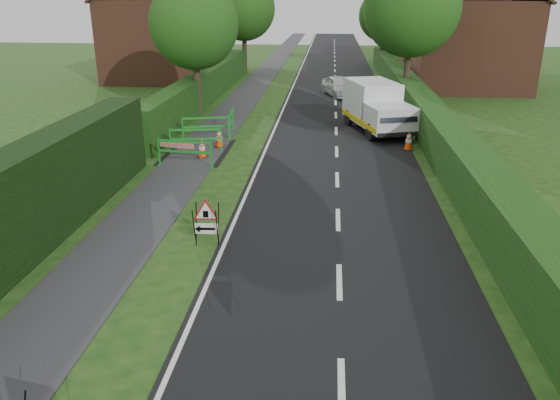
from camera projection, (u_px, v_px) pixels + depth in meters
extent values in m
plane|color=#184012|center=(217.00, 301.00, 11.18)|extent=(120.00, 120.00, 0.00)
cube|color=black|center=(335.00, 72.00, 43.56)|extent=(6.00, 90.00, 0.02)
cube|color=#2D2D30|center=(267.00, 72.00, 44.03)|extent=(2.00, 90.00, 0.02)
cube|color=#14380F|center=(208.00, 101.00, 32.09)|extent=(1.00, 24.00, 1.80)
cube|color=#14380F|center=(422.00, 128.00, 25.53)|extent=(1.20, 50.00, 1.50)
cube|color=brown|center=(161.00, 41.00, 39.00)|extent=(7.00, 7.00, 5.50)
cube|color=brown|center=(468.00, 45.00, 35.34)|extent=(7.00, 7.00, 5.50)
cube|color=brown|center=(443.00, 32.00, 48.29)|extent=(7.00, 7.00, 5.50)
cylinder|color=#2D2116|center=(197.00, 89.00, 27.87)|extent=(0.36, 0.36, 2.62)
sphere|color=#194913|center=(194.00, 24.00, 26.74)|extent=(4.40, 4.40, 4.40)
cylinder|color=#2D2116|center=(406.00, 78.00, 30.60)|extent=(0.36, 0.36, 2.97)
sphere|color=#194913|center=(412.00, 8.00, 29.28)|extent=(5.20, 5.20, 5.20)
cylinder|color=#2D2116|center=(245.00, 55.00, 42.74)|extent=(0.36, 0.36, 2.80)
sphere|color=#194913|center=(244.00, 8.00, 41.52)|extent=(4.80, 4.80, 4.80)
cylinder|color=#2D2116|center=(382.00, 53.00, 45.59)|extent=(0.36, 0.36, 2.45)
sphere|color=#194913|center=(385.00, 15.00, 44.52)|extent=(4.20, 4.20, 4.20)
cylinder|color=black|center=(194.00, 228.00, 13.33)|extent=(0.05, 0.32, 1.04)
cylinder|color=black|center=(196.00, 224.00, 13.58)|extent=(0.05, 0.32, 1.04)
cylinder|color=black|center=(217.00, 228.00, 13.32)|extent=(0.05, 0.32, 1.04)
cylinder|color=black|center=(219.00, 224.00, 13.56)|extent=(0.05, 0.32, 1.04)
cube|color=white|center=(207.00, 229.00, 13.45)|extent=(0.58, 0.05, 0.28)
cube|color=black|center=(206.00, 229.00, 13.44)|extent=(0.41, 0.04, 0.07)
cone|color=black|center=(197.00, 229.00, 13.45)|extent=(0.14, 0.18, 0.17)
cube|color=black|center=(206.00, 214.00, 13.30)|extent=(0.13, 0.02, 0.17)
cube|color=silver|center=(372.00, 100.00, 25.18)|extent=(2.62, 3.38, 1.78)
cube|color=silver|center=(390.00, 118.00, 23.24)|extent=(2.32, 2.37, 1.09)
cube|color=black|center=(399.00, 116.00, 22.30)|extent=(1.61, 0.67, 0.50)
cube|color=yellow|center=(358.00, 120.00, 24.47)|extent=(1.33, 4.37, 0.22)
cube|color=yellow|center=(397.00, 119.00, 24.81)|extent=(1.33, 4.37, 0.22)
cube|color=black|center=(397.00, 134.00, 22.58)|extent=(1.76, 0.62, 0.18)
cylinder|color=black|center=(371.00, 132.00, 23.24)|extent=(0.42, 0.77, 0.74)
cylinder|color=black|center=(407.00, 130.00, 23.55)|extent=(0.42, 0.77, 0.74)
cylinder|color=black|center=(349.00, 118.00, 25.97)|extent=(0.42, 0.77, 0.74)
cylinder|color=black|center=(382.00, 116.00, 26.27)|extent=(0.42, 0.77, 0.74)
cube|color=black|center=(408.00, 149.00, 21.96)|extent=(0.38, 0.38, 0.04)
cone|color=#FC4407|center=(409.00, 140.00, 21.82)|extent=(0.32, 0.32, 0.75)
cylinder|color=white|center=(409.00, 141.00, 21.83)|extent=(0.25, 0.25, 0.14)
cylinder|color=white|center=(409.00, 136.00, 21.77)|extent=(0.17, 0.17, 0.10)
cube|color=black|center=(385.00, 136.00, 24.01)|extent=(0.38, 0.38, 0.04)
cone|color=#FC4407|center=(386.00, 127.00, 23.87)|extent=(0.32, 0.32, 0.75)
cylinder|color=white|center=(386.00, 128.00, 23.88)|extent=(0.25, 0.25, 0.14)
cylinder|color=white|center=(386.00, 124.00, 23.81)|extent=(0.17, 0.17, 0.10)
cube|color=black|center=(393.00, 128.00, 25.50)|extent=(0.38, 0.38, 0.04)
cone|color=#FC4407|center=(393.00, 120.00, 25.36)|extent=(0.32, 0.32, 0.75)
cylinder|color=white|center=(393.00, 120.00, 25.37)|extent=(0.25, 0.25, 0.14)
cylinder|color=white|center=(394.00, 116.00, 25.30)|extent=(0.17, 0.17, 0.10)
cube|color=black|center=(202.00, 157.00, 20.97)|extent=(0.38, 0.38, 0.04)
cone|color=#FC4407|center=(202.00, 147.00, 20.83)|extent=(0.32, 0.32, 0.75)
cylinder|color=white|center=(202.00, 148.00, 20.84)|extent=(0.25, 0.25, 0.14)
cylinder|color=white|center=(202.00, 143.00, 20.77)|extent=(0.17, 0.17, 0.10)
cube|color=black|center=(220.00, 147.00, 22.36)|extent=(0.38, 0.38, 0.04)
cone|color=#FC4407|center=(219.00, 137.00, 22.22)|extent=(0.32, 0.32, 0.75)
cylinder|color=white|center=(219.00, 138.00, 22.23)|extent=(0.25, 0.25, 0.14)
cylinder|color=white|center=(219.00, 134.00, 22.17)|extent=(0.17, 0.17, 0.10)
cube|color=#198B23|center=(159.00, 152.00, 19.90)|extent=(0.06, 0.06, 1.00)
cube|color=#198B23|center=(211.00, 155.00, 19.52)|extent=(0.06, 0.06, 1.00)
cube|color=#198B23|center=(184.00, 142.00, 19.56)|extent=(1.99, 0.28, 0.08)
cube|color=#198B23|center=(185.00, 152.00, 19.69)|extent=(1.99, 0.28, 0.08)
cube|color=#198B23|center=(160.00, 164.00, 20.07)|extent=(0.10, 0.35, 0.04)
cube|color=#198B23|center=(212.00, 167.00, 19.69)|extent=(0.10, 0.35, 0.04)
cube|color=#198B23|center=(170.00, 141.00, 21.38)|extent=(0.06, 0.06, 1.00)
cube|color=#198B23|center=(221.00, 140.00, 21.52)|extent=(0.06, 0.06, 1.00)
cube|color=#198B23|center=(195.00, 130.00, 21.30)|extent=(1.98, 0.38, 0.08)
cube|color=#198B23|center=(196.00, 139.00, 21.43)|extent=(1.98, 0.38, 0.08)
cube|color=#198B23|center=(171.00, 152.00, 21.55)|extent=(0.12, 0.36, 0.04)
cube|color=#198B23|center=(222.00, 151.00, 21.69)|extent=(0.12, 0.36, 0.04)
cube|color=#198B23|center=(183.00, 128.00, 23.31)|extent=(0.06, 0.06, 1.00)
cube|color=#198B23|center=(229.00, 127.00, 23.62)|extent=(0.06, 0.06, 1.00)
cube|color=#198B23|center=(206.00, 118.00, 23.31)|extent=(1.95, 0.56, 0.08)
cube|color=#198B23|center=(206.00, 126.00, 23.44)|extent=(1.95, 0.56, 0.08)
cube|color=#198B23|center=(183.00, 139.00, 23.48)|extent=(0.15, 0.35, 0.04)
cube|color=#198B23|center=(230.00, 138.00, 23.79)|extent=(0.15, 0.35, 0.04)
cube|color=#198B23|center=(229.00, 128.00, 23.34)|extent=(0.05, 0.05, 1.00)
cube|color=#198B23|center=(233.00, 118.00, 25.21)|extent=(0.05, 0.05, 1.00)
cube|color=#198B23|center=(231.00, 114.00, 24.12)|extent=(0.21, 2.00, 0.08)
cube|color=#198B23|center=(231.00, 122.00, 24.26)|extent=(0.21, 2.00, 0.08)
cube|color=#198B23|center=(229.00, 139.00, 23.51)|extent=(0.35, 0.09, 0.04)
cube|color=#198B23|center=(234.00, 128.00, 25.38)|extent=(0.35, 0.09, 0.04)
cube|color=red|center=(177.00, 156.00, 21.12)|extent=(1.45, 0.46, 0.25)
imported|color=silver|center=(339.00, 86.00, 33.37)|extent=(2.42, 3.80, 1.20)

